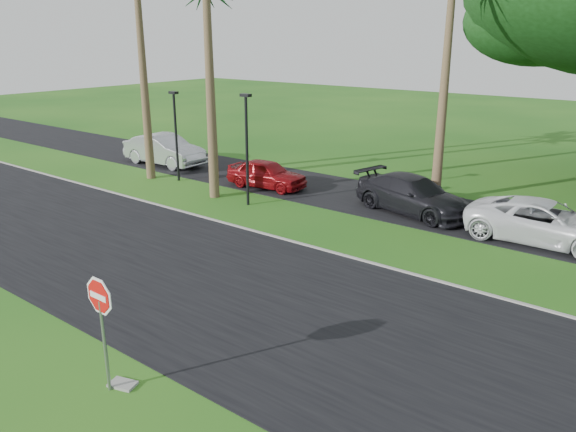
% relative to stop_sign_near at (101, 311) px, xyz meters
% --- Properties ---
extents(ground, '(120.00, 120.00, 0.00)m').
position_rel_stop_sign_near_xyz_m(ground, '(-0.50, 3.00, -1.77)').
color(ground, '#195214').
rests_on(ground, ground).
extents(road, '(120.00, 8.00, 0.02)m').
position_rel_stop_sign_near_xyz_m(road, '(-0.50, 5.00, -1.76)').
color(road, black).
rests_on(road, ground).
extents(parking_strip, '(120.00, 5.00, 0.02)m').
position_rel_stop_sign_near_xyz_m(parking_strip, '(-0.50, 15.50, -1.76)').
color(parking_strip, black).
rests_on(parking_strip, ground).
extents(curb, '(120.00, 0.12, 0.06)m').
position_rel_stop_sign_near_xyz_m(curb, '(-0.50, 9.05, -1.74)').
color(curb, gray).
rests_on(curb, ground).
extents(stop_sign_near, '(1.05, 0.07, 2.62)m').
position_rel_stop_sign_near_xyz_m(stop_sign_near, '(0.00, 0.00, 0.00)').
color(stop_sign_near, gray).
rests_on(stop_sign_near, ground).
extents(streetlight_left, '(0.45, 0.25, 4.34)m').
position_rel_stop_sign_near_xyz_m(streetlight_left, '(-12.00, 12.50, 0.72)').
color(streetlight_left, black).
rests_on(streetlight_left, ground).
extents(streetlight_right, '(0.45, 0.25, 4.64)m').
position_rel_stop_sign_near_xyz_m(streetlight_right, '(-6.50, 11.50, 0.88)').
color(streetlight_right, black).
rests_on(streetlight_right, ground).
extents(car_silver, '(5.08, 1.92, 1.65)m').
position_rel_stop_sign_near_xyz_m(car_silver, '(-15.23, 14.40, -0.95)').
color(car_silver, '#B7BABF').
rests_on(car_silver, ground).
extents(car_red, '(4.02, 1.95, 1.32)m').
position_rel_stop_sign_near_xyz_m(car_red, '(-7.64, 14.11, -1.11)').
color(car_red, maroon).
rests_on(car_red, ground).
extents(car_dark, '(5.42, 3.15, 1.48)m').
position_rel_stop_sign_near_xyz_m(car_dark, '(-0.47, 14.73, -1.04)').
color(car_dark, black).
rests_on(car_dark, ground).
extents(car_minivan, '(5.30, 2.58, 1.45)m').
position_rel_stop_sign_near_xyz_m(car_minivan, '(4.63, 14.37, -1.05)').
color(car_minivan, white).
rests_on(car_minivan, ground).
extents(utility_slab, '(0.63, 0.50, 0.06)m').
position_rel_stop_sign_near_xyz_m(utility_slab, '(0.09, 0.25, -1.74)').
color(utility_slab, gray).
rests_on(utility_slab, ground).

